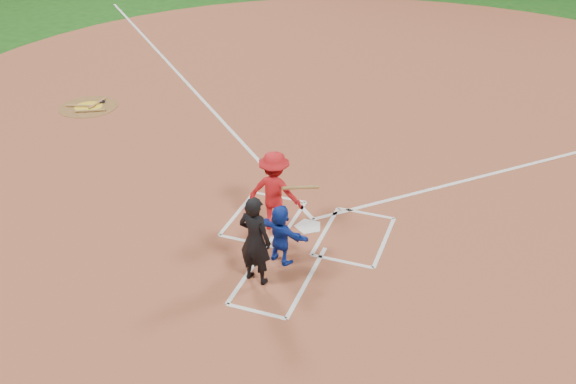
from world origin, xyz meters
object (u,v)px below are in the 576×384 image
(home_plate, at_px, (308,227))
(on_deck_circle, at_px, (88,107))
(catcher, at_px, (281,234))
(umpire, at_px, (255,240))
(batter_at_plate, at_px, (275,191))

(home_plate, xyz_separation_m, on_deck_circle, (-8.07, 3.85, -0.00))
(on_deck_circle, distance_m, catcher, 9.48)
(catcher, height_order, umpire, umpire)
(catcher, height_order, batter_at_plate, batter_at_plate)
(on_deck_circle, bearing_deg, home_plate, -25.51)
(catcher, xyz_separation_m, batter_at_plate, (-0.52, 1.04, 0.25))
(catcher, distance_m, umpire, 0.78)
(catcher, relative_size, umpire, 0.69)
(home_plate, bearing_deg, batter_at_plate, 21.39)
(home_plate, relative_size, batter_at_plate, 0.35)
(home_plate, distance_m, on_deck_circle, 8.94)
(batter_at_plate, bearing_deg, umpire, -80.11)
(on_deck_circle, relative_size, batter_at_plate, 1.00)
(umpire, xyz_separation_m, batter_at_plate, (-0.30, 1.73, -0.01))
(on_deck_circle, xyz_separation_m, catcher, (7.95, -5.14, 0.60))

